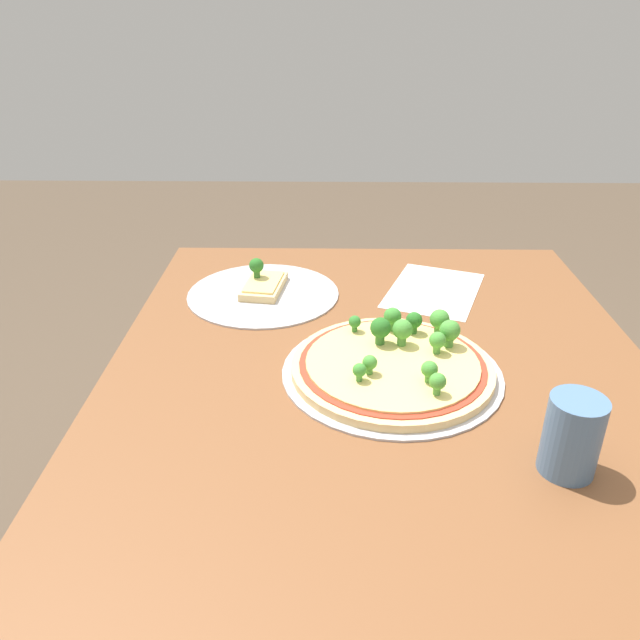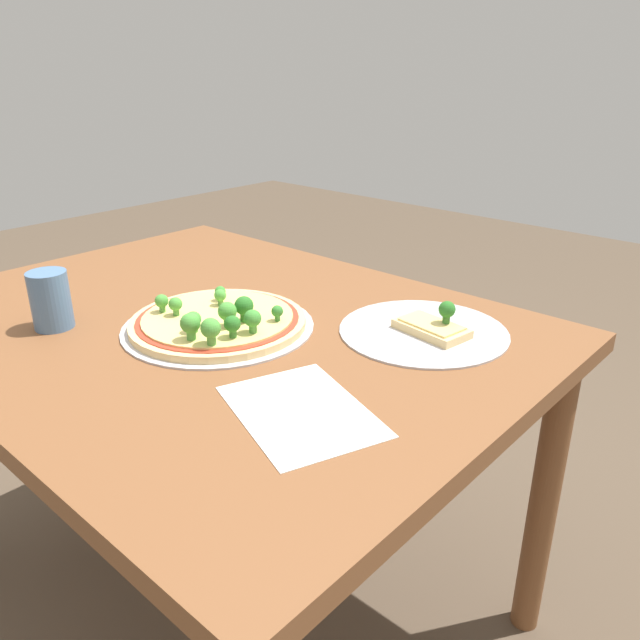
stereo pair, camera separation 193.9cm
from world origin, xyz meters
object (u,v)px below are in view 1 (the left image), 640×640
Objects in this scene: drinking_cup at (572,436)px; pizza_tray_slice at (263,290)px; dining_table at (381,430)px; pizza_tray_whole at (394,364)px.

pizza_tray_slice is at bearing -140.28° from drinking_cup.
dining_table is 0.33m from drinking_cup.
pizza_tray_slice reaches higher than dining_table.
drinking_cup reaches higher than dining_table.
drinking_cup is at bearing 40.51° from pizza_tray_whole.
dining_table is 3.89× the size of pizza_tray_slice.
pizza_tray_whole is at bearing -139.49° from drinking_cup.
drinking_cup reaches higher than pizza_tray_slice.
pizza_tray_slice is at bearing -140.91° from pizza_tray_whole.
pizza_tray_whole is 3.29× the size of drinking_cup.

